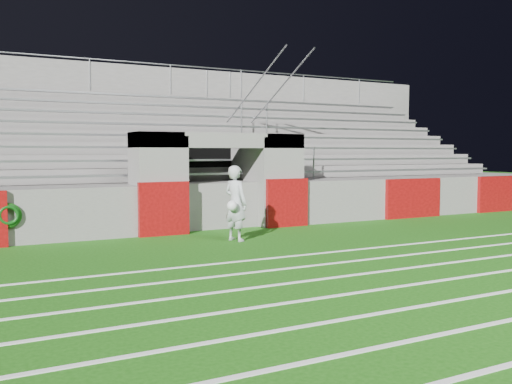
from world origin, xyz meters
TOP-DOWN VIEW (x-y plane):
  - ground at (0.00, 0.00)m, footprint 90.00×90.00m
  - field_markings at (0.00, -5.00)m, footprint 28.00×8.09m
  - stadium_structure at (0.00, 7.97)m, footprint 26.00×8.48m
  - goalkeeper_with_ball at (-0.59, 1.33)m, footprint 0.63×0.75m
  - hose_coil at (-5.37, 2.93)m, footprint 0.56×0.15m

SIDE VIEW (x-z plane):
  - ground at x=0.00m, z-range 0.00..0.00m
  - field_markings at x=0.00m, z-range 0.00..0.01m
  - hose_coil at x=-5.37m, z-range 0.42..0.98m
  - goalkeeper_with_ball at x=-0.59m, z-range 0.00..1.78m
  - stadium_structure at x=0.00m, z-range -1.22..4.20m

